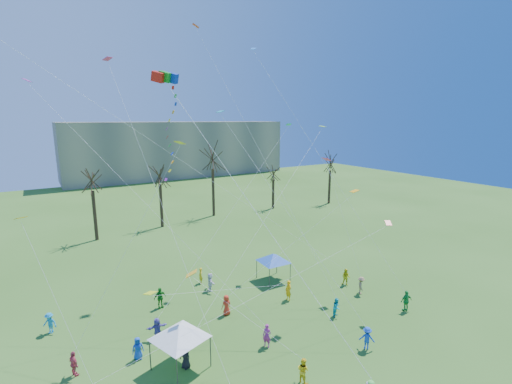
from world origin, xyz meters
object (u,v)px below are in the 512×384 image
canopy_tent_white (179,331)px  canopy_tent_blue (273,258)px  big_box_kite (174,135)px  distant_building (179,149)px

canopy_tent_white → canopy_tent_blue: 14.42m
big_box_kite → canopy_tent_blue: bearing=17.3°
big_box_kite → canopy_tent_white: 12.84m
big_box_kite → canopy_tent_blue: size_ratio=5.93×
canopy_tent_white → canopy_tent_blue: bearing=31.1°
big_box_kite → canopy_tent_white: size_ratio=5.62×
distant_building → big_box_kite: big_box_kite is taller
canopy_tent_blue → canopy_tent_white: bearing=-148.9°
distant_building → canopy_tent_blue: (-15.64, -69.49, -5.14)m
big_box_kite → canopy_tent_blue: (10.67, 3.32, -12.31)m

